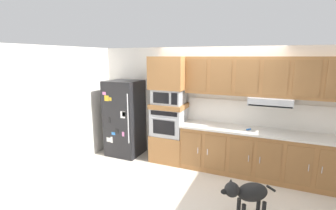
# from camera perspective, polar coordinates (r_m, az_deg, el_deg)

# --- Properties ---
(ground_plane) EXTENTS (9.60, 9.60, 0.00)m
(ground_plane) POSITION_cam_1_polar(r_m,az_deg,el_deg) (4.68, 7.95, -18.10)
(ground_plane) COLOR beige
(back_kitchen_wall) EXTENTS (6.20, 0.12, 2.50)m
(back_kitchen_wall) POSITION_cam_1_polar(r_m,az_deg,el_deg) (5.26, 11.51, -0.27)
(back_kitchen_wall) COLOR silver
(back_kitchen_wall) RESTS_ON ground
(side_panel_left) EXTENTS (0.12, 7.10, 2.50)m
(side_panel_left) POSITION_cam_1_polar(r_m,az_deg,el_deg) (5.59, -20.56, -0.10)
(side_panel_left) COLOR silver
(side_panel_left) RESTS_ON ground
(refrigerator) EXTENTS (0.76, 0.73, 1.76)m
(refrigerator) POSITION_cam_1_polar(r_m,az_deg,el_deg) (5.73, -10.26, -3.05)
(refrigerator) COLOR black
(refrigerator) RESTS_ON ground
(oven_base_cabinet) EXTENTS (0.74, 0.62, 0.60)m
(oven_base_cabinet) POSITION_cam_1_polar(r_m,az_deg,el_deg) (5.47, 0.26, -9.96)
(oven_base_cabinet) COLOR #996638
(oven_base_cabinet) RESTS_ON ground
(built_in_oven) EXTENTS (0.70, 0.62, 0.60)m
(built_in_oven) POSITION_cam_1_polar(r_m,az_deg,el_deg) (5.28, 0.25, -3.90)
(built_in_oven) COLOR #A8AAAF
(built_in_oven) RESTS_ON oven_base_cabinet
(appliance_mid_shelf) EXTENTS (0.74, 0.62, 0.10)m
(appliance_mid_shelf) POSITION_cam_1_polar(r_m,az_deg,el_deg) (5.20, 0.27, -0.17)
(appliance_mid_shelf) COLOR #996638
(appliance_mid_shelf) RESTS_ON built_in_oven
(microwave) EXTENTS (0.64, 0.54, 0.32)m
(microwave) POSITION_cam_1_polar(r_m,az_deg,el_deg) (5.16, 0.26, 2.11)
(microwave) COLOR #A8AAAF
(microwave) RESTS_ON appliance_mid_shelf
(appliance_upper_cabinet) EXTENTS (0.74, 0.62, 0.68)m
(appliance_upper_cabinet) POSITION_cam_1_polar(r_m,az_deg,el_deg) (5.10, 0.28, 7.66)
(appliance_upper_cabinet) COLOR #996638
(appliance_upper_cabinet) RESTS_ON microwave
(lower_cabinet_run) EXTENTS (2.90, 0.63, 0.88)m
(lower_cabinet_run) POSITION_cam_1_polar(r_m,az_deg,el_deg) (5.05, 20.02, -10.87)
(lower_cabinet_run) COLOR #996638
(lower_cabinet_run) RESTS_ON ground
(countertop_slab) EXTENTS (2.94, 0.64, 0.04)m
(countertop_slab) POSITION_cam_1_polar(r_m,az_deg,el_deg) (4.90, 20.39, -5.86)
(countertop_slab) COLOR beige
(countertop_slab) RESTS_ON lower_cabinet_run
(backsplash_panel) EXTENTS (2.94, 0.02, 0.50)m
(backsplash_panel) POSITION_cam_1_polar(r_m,az_deg,el_deg) (5.11, 20.77, -2.06)
(backsplash_panel) COLOR silver
(backsplash_panel) RESTS_ON countertop_slab
(upper_cabinet_with_hood) EXTENTS (2.90, 0.48, 0.88)m
(upper_cabinet_with_hood) POSITION_cam_1_polar(r_m,az_deg,el_deg) (4.83, 21.44, 5.96)
(upper_cabinet_with_hood) COLOR #996638
(upper_cabinet_with_hood) RESTS_ON backsplash_panel
(screwdriver) EXTENTS (0.17, 0.17, 0.03)m
(screwdriver) POSITION_cam_1_polar(r_m,az_deg,el_deg) (4.85, 18.71, -5.52)
(screwdriver) COLOR blue
(screwdriver) RESTS_ON countertop_slab
(dog) EXTENTS (0.73, 0.52, 0.62)m
(dog) POSITION_cam_1_polar(r_m,az_deg,el_deg) (3.76, 18.42, -19.25)
(dog) COLOR black
(dog) RESTS_ON ground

